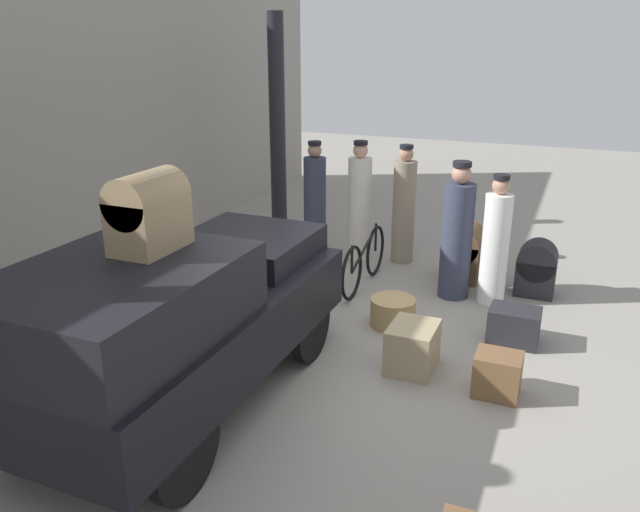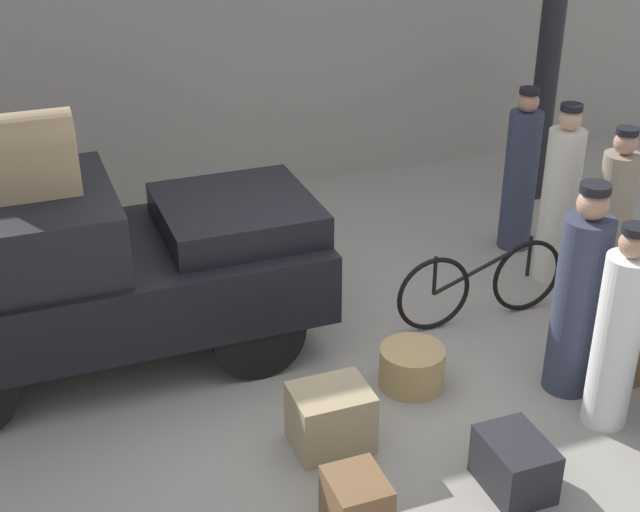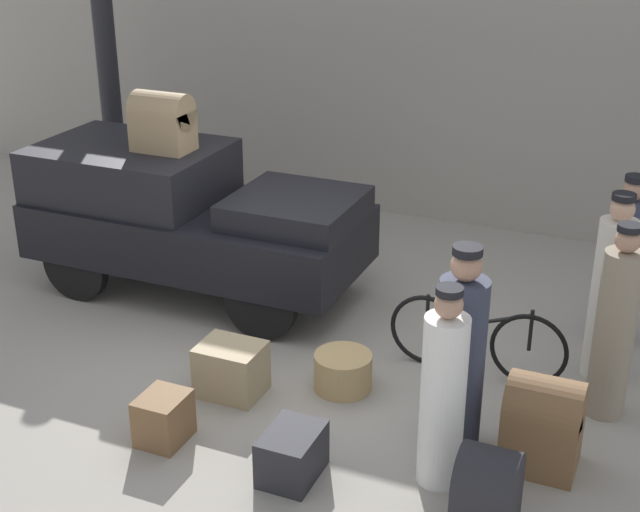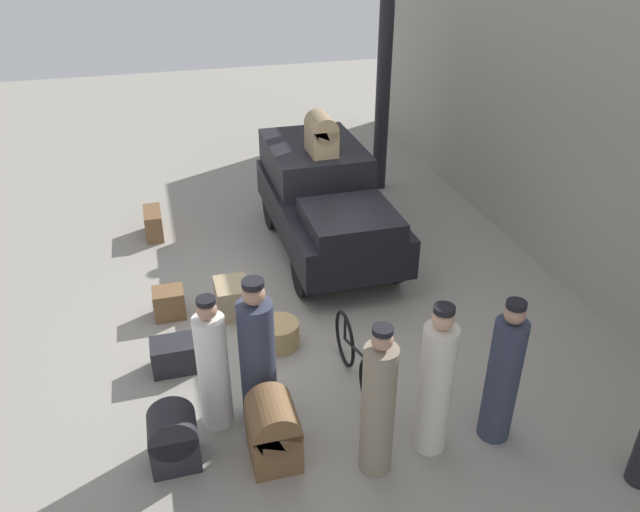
{
  "view_description": "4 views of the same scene",
  "coord_description": "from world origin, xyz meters",
  "px_view_note": "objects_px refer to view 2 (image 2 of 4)",
  "views": [
    {
      "loc": [
        -5.77,
        -2.34,
        3.23
      ],
      "look_at": [
        0.2,
        0.2,
        0.95
      ],
      "focal_mm": 35.0,
      "sensor_mm": 36.0,
      "label": 1
    },
    {
      "loc": [
        -2.12,
        -5.9,
        4.28
      ],
      "look_at": [
        0.2,
        0.2,
        0.95
      ],
      "focal_mm": 50.0,
      "sensor_mm": 36.0,
      "label": 2
    },
    {
      "loc": [
        3.33,
        -7.06,
        4.37
      ],
      "look_at": [
        0.2,
        0.2,
        0.95
      ],
      "focal_mm": 50.0,
      "sensor_mm": 36.0,
      "label": 3
    },
    {
      "loc": [
        7.23,
        -1.73,
        5.14
      ],
      "look_at": [
        0.2,
        0.2,
        0.95
      ],
      "focal_mm": 35.0,
      "sensor_mm": 36.0,
      "label": 4
    }
  ],
  "objects_px": {
    "porter_with_bicycle": "(520,176)",
    "porter_lifting_near_truck": "(559,201)",
    "conductor_in_dark_uniform": "(579,299)",
    "porter_standing_middle": "(612,227)",
    "bicycle": "(481,284)",
    "trunk_wicker_pale": "(331,418)",
    "wicker_basket": "(412,367)",
    "trunk_on_truck_roof": "(33,152)",
    "truck": "(79,267)",
    "suitcase_small_leather": "(356,504)",
    "trunk_large_brown": "(514,464)",
    "porter_carrying_trunk": "(617,336)"
  },
  "relations": [
    {
      "from": "porter_with_bicycle",
      "to": "porter_lifting_near_truck",
      "type": "bearing_deg",
      "value": -92.87
    },
    {
      "from": "conductor_in_dark_uniform",
      "to": "porter_standing_middle",
      "type": "distance_m",
      "value": 1.47
    },
    {
      "from": "bicycle",
      "to": "trunk_wicker_pale",
      "type": "relative_size",
      "value": 2.97
    },
    {
      "from": "wicker_basket",
      "to": "trunk_on_truck_roof",
      "type": "distance_m",
      "value": 3.42
    },
    {
      "from": "truck",
      "to": "suitcase_small_leather",
      "type": "bearing_deg",
      "value": -63.04
    },
    {
      "from": "wicker_basket",
      "to": "porter_standing_middle",
      "type": "xyz_separation_m",
      "value": [
        2.25,
        0.53,
        0.65
      ]
    },
    {
      "from": "porter_lifting_near_truck",
      "to": "trunk_on_truck_roof",
      "type": "height_order",
      "value": "trunk_on_truck_roof"
    },
    {
      "from": "bicycle",
      "to": "conductor_in_dark_uniform",
      "type": "distance_m",
      "value": 1.29
    },
    {
      "from": "truck",
      "to": "conductor_in_dark_uniform",
      "type": "bearing_deg",
      "value": -26.29
    },
    {
      "from": "trunk_large_brown",
      "to": "trunk_on_truck_roof",
      "type": "height_order",
      "value": "trunk_on_truck_roof"
    },
    {
      "from": "wicker_basket",
      "to": "porter_standing_middle",
      "type": "distance_m",
      "value": 2.4
    },
    {
      "from": "truck",
      "to": "porter_standing_middle",
      "type": "xyz_separation_m",
      "value": [
        4.66,
        -0.77,
        -0.08
      ]
    },
    {
      "from": "trunk_on_truck_roof",
      "to": "wicker_basket",
      "type": "bearing_deg",
      "value": -26.4
    },
    {
      "from": "wicker_basket",
      "to": "suitcase_small_leather",
      "type": "height_order",
      "value": "suitcase_small_leather"
    },
    {
      "from": "truck",
      "to": "bicycle",
      "type": "distance_m",
      "value": 3.55
    },
    {
      "from": "bicycle",
      "to": "suitcase_small_leather",
      "type": "height_order",
      "value": "bicycle"
    },
    {
      "from": "bicycle",
      "to": "trunk_large_brown",
      "type": "distance_m",
      "value": 2.29
    },
    {
      "from": "porter_lifting_near_truck",
      "to": "suitcase_small_leather",
      "type": "height_order",
      "value": "porter_lifting_near_truck"
    },
    {
      "from": "porter_carrying_trunk",
      "to": "trunk_on_truck_roof",
      "type": "relative_size",
      "value": 2.6
    },
    {
      "from": "bicycle",
      "to": "trunk_on_truck_roof",
      "type": "distance_m",
      "value": 4.03
    },
    {
      "from": "trunk_on_truck_roof",
      "to": "porter_standing_middle",
      "type": "bearing_deg",
      "value": -8.98
    },
    {
      "from": "bicycle",
      "to": "porter_carrying_trunk",
      "type": "bearing_deg",
      "value": -85.28
    },
    {
      "from": "truck",
      "to": "trunk_on_truck_roof",
      "type": "distance_m",
      "value": 1.04
    },
    {
      "from": "truck",
      "to": "suitcase_small_leather",
      "type": "xyz_separation_m",
      "value": [
        1.35,
        -2.65,
        -0.7
      ]
    },
    {
      "from": "truck",
      "to": "porter_carrying_trunk",
      "type": "relative_size",
      "value": 2.2
    },
    {
      "from": "conductor_in_dark_uniform",
      "to": "trunk_on_truck_roof",
      "type": "xyz_separation_m",
      "value": [
        -3.81,
        1.77,
        1.11
      ]
    },
    {
      "from": "truck",
      "to": "conductor_in_dark_uniform",
      "type": "relative_size",
      "value": 2.05
    },
    {
      "from": "porter_lifting_near_truck",
      "to": "porter_with_bicycle",
      "type": "distance_m",
      "value": 0.75
    },
    {
      "from": "porter_with_bicycle",
      "to": "trunk_large_brown",
      "type": "distance_m",
      "value": 3.94
    },
    {
      "from": "trunk_large_brown",
      "to": "truck",
      "type": "bearing_deg",
      "value": 133.5
    },
    {
      "from": "wicker_basket",
      "to": "conductor_in_dark_uniform",
      "type": "relative_size",
      "value": 0.3
    },
    {
      "from": "trunk_on_truck_roof",
      "to": "trunk_wicker_pale",
      "type": "bearing_deg",
      "value": -45.82
    },
    {
      "from": "truck",
      "to": "porter_lifting_near_truck",
      "type": "bearing_deg",
      "value": -1.41
    },
    {
      "from": "porter_with_bicycle",
      "to": "conductor_in_dark_uniform",
      "type": "bearing_deg",
      "value": -112.33
    },
    {
      "from": "conductor_in_dark_uniform",
      "to": "trunk_wicker_pale",
      "type": "bearing_deg",
      "value": -179.89
    },
    {
      "from": "wicker_basket",
      "to": "conductor_in_dark_uniform",
      "type": "xyz_separation_m",
      "value": [
        1.18,
        -0.47,
        0.65
      ]
    },
    {
      "from": "truck",
      "to": "wicker_basket",
      "type": "relative_size",
      "value": 6.86
    },
    {
      "from": "trunk_wicker_pale",
      "to": "porter_with_bicycle",
      "type": "bearing_deg",
      "value": 38.2
    },
    {
      "from": "porter_with_bicycle",
      "to": "trunk_wicker_pale",
      "type": "height_order",
      "value": "porter_with_bicycle"
    },
    {
      "from": "bicycle",
      "to": "porter_lifting_near_truck",
      "type": "height_order",
      "value": "porter_lifting_near_truck"
    },
    {
      "from": "porter_with_bicycle",
      "to": "trunk_on_truck_roof",
      "type": "bearing_deg",
      "value": -172.41
    },
    {
      "from": "wicker_basket",
      "to": "trunk_on_truck_roof",
      "type": "xyz_separation_m",
      "value": [
        -2.63,
        1.3,
        1.75
      ]
    },
    {
      "from": "porter_carrying_trunk",
      "to": "porter_with_bicycle",
      "type": "bearing_deg",
      "value": 71.18
    },
    {
      "from": "wicker_basket",
      "to": "porter_standing_middle",
      "type": "bearing_deg",
      "value": 13.3
    },
    {
      "from": "truck",
      "to": "bicycle",
      "type": "bearing_deg",
      "value": -9.47
    },
    {
      "from": "porter_carrying_trunk",
      "to": "suitcase_small_leather",
      "type": "relative_size",
      "value": 3.89
    },
    {
      "from": "bicycle",
      "to": "trunk_wicker_pale",
      "type": "height_order",
      "value": "bicycle"
    },
    {
      "from": "porter_standing_middle",
      "to": "porter_carrying_trunk",
      "type": "xyz_separation_m",
      "value": [
        -1.07,
        -1.49,
        -0.05
      ]
    },
    {
      "from": "porter_standing_middle",
      "to": "bicycle",
      "type": "bearing_deg",
      "value": 170.84
    },
    {
      "from": "bicycle",
      "to": "porter_lifting_near_truck",
      "type": "xyz_separation_m",
      "value": [
        1.09,
        0.47,
        0.46
      ]
    }
  ]
}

